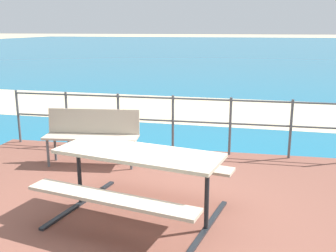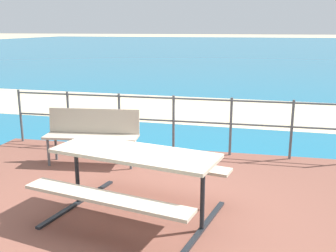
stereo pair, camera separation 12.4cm
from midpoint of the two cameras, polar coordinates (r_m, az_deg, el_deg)
The scene contains 7 objects.
ground_plane at distance 4.79m, azimuth -5.61°, elevation -13.14°, with size 240.00×240.00×0.00m, color tan.
patio_paving at distance 4.78m, azimuth -5.62°, elevation -12.82°, with size 6.40×5.20×0.06m, color brown.
sea_water at distance 44.14m, azimuth 9.73°, elevation 11.06°, with size 90.00×90.00×0.01m, color #196B8E.
beach_strip at distance 10.80m, azimuth 4.22°, elevation 2.40°, with size 54.00×3.66×0.01m, color beige.
picnic_table at distance 4.47m, azimuth -5.10°, elevation -5.96°, with size 2.13×1.82×0.78m.
park_bench at distance 6.36m, azimuth -11.40°, elevation -0.72°, with size 1.50×0.56×0.86m.
railing_fence at distance 6.82m, azimuth 0.19°, elevation 1.29°, with size 5.94×0.04×0.99m.
Camera 1 is at (1.21, -4.08, 2.19)m, focal length 42.30 mm.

